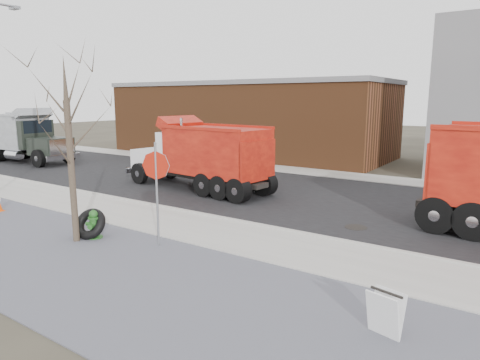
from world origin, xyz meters
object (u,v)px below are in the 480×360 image
Objects in this scene: stop_sign at (156,177)px; dump_truck_grey at (20,135)px; fire_hydrant at (94,226)px; truck_tire at (90,224)px; dump_truck_red_b at (201,154)px; sandwich_board at (385,313)px.

dump_truck_grey reaches higher than stop_sign.
truck_tire is (-0.14, -0.02, 0.03)m from fire_hydrant.
stop_sign is at bearing -7.10° from fire_hydrant.
dump_truck_grey is at bearing 156.23° from truck_tire.
dump_truck_red_b is at bearing -4.28° from dump_truck_grey.
truck_tire reaches higher than fire_hydrant.
dump_truck_grey reaches higher than sandwich_board.
dump_truck_red_b is 15.44m from dump_truck_grey.
dump_truck_grey is at bearing 4.79° from dump_truck_red_b.
fire_hydrant is at bearing 109.82° from dump_truck_red_b.
truck_tire is 18.64m from dump_truck_grey.
truck_tire is 1.40× the size of sandwich_board.
dump_truck_grey is at bearing 163.63° from stop_sign.
stop_sign is 0.38× the size of dump_truck_red_b.
dump_truck_red_b is at bearing 123.34° from stop_sign.
dump_truck_grey is at bearing 176.42° from sandwich_board.
dump_truck_grey reaches higher than dump_truck_red_b.
dump_truck_red_b reaches higher than truck_tire.
dump_truck_red_b is at bearing 102.51° from truck_tire.
stop_sign is 20.39m from dump_truck_grey.
dump_truck_red_b is 1.01× the size of dump_truck_grey.
fire_hydrant is at bearing -160.71° from stop_sign.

